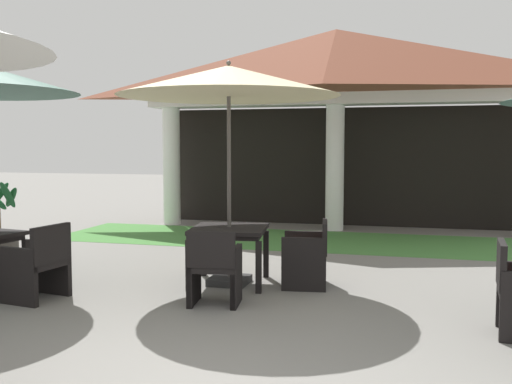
{
  "coord_description": "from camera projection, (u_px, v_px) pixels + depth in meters",
  "views": [
    {
      "loc": [
        1.46,
        -3.21,
        1.78
      ],
      "look_at": [
        -0.1,
        2.74,
        1.29
      ],
      "focal_mm": 40.37,
      "sensor_mm": 36.0,
      "label": 1
    }
  ],
  "objects": [
    {
      "name": "patio_chair_far_back_east",
      "position": [
        37.0,
        265.0,
        6.65
      ],
      "size": [
        0.67,
        0.68,
        0.88
      ],
      "rotation": [
        0.0,
        0.0,
        1.42
      ],
      "color": "black",
      "rests_on": "ground"
    },
    {
      "name": "background_pavilion",
      "position": [
        336.0,
        76.0,
        12.03
      ],
      "size": [
        8.6,
        2.78,
        4.19
      ],
      "color": "white",
      "rests_on": "ground"
    },
    {
      "name": "patio_chair_near_foreground_south",
      "position": [
        214.0,
        269.0,
        6.43
      ],
      "size": [
        0.61,
        0.56,
        0.86
      ],
      "rotation": [
        0.0,
        0.0,
        0.13
      ],
      "color": "black",
      "rests_on": "ground"
    },
    {
      "name": "patio_chair_near_foreground_east",
      "position": [
        307.0,
        255.0,
        7.3
      ],
      "size": [
        0.63,
        0.67,
        0.84
      ],
      "rotation": [
        0.0,
        0.0,
        -4.58
      ],
      "color": "black",
      "rests_on": "ground"
    },
    {
      "name": "patio_umbrella_near_foreground",
      "position": [
        229.0,
        83.0,
        7.25
      ],
      "size": [
        2.82,
        2.82,
        2.85
      ],
      "color": "#2D2D2D",
      "rests_on": "ground"
    },
    {
      "name": "patio_table_near_foreground",
      "position": [
        229.0,
        235.0,
        7.4
      ],
      "size": [
        1.05,
        1.05,
        0.74
      ],
      "rotation": [
        0.0,
        0.0,
        0.13
      ],
      "color": "black",
      "rests_on": "ground"
    },
    {
      "name": "lawn_strip",
      "position": [
        325.0,
        241.0,
        10.79
      ],
      "size": [
        10.4,
        2.47,
        0.01
      ],
      "primitive_type": "cube",
      "color": "#47843D",
      "rests_on": "ground"
    }
  ]
}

